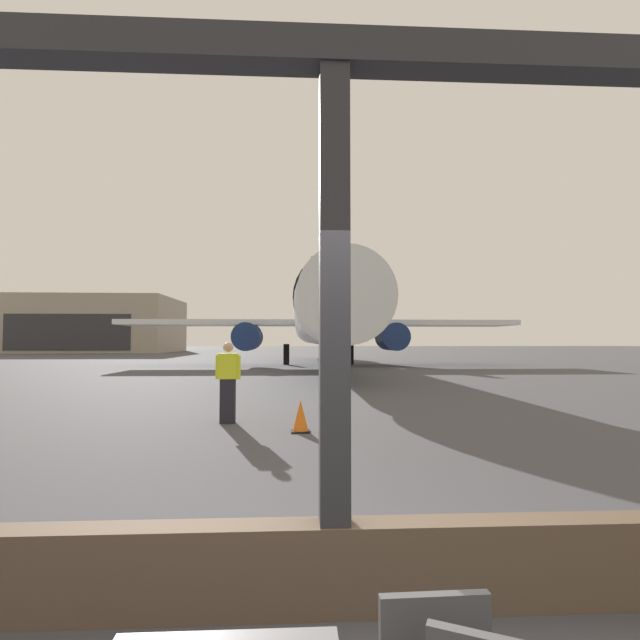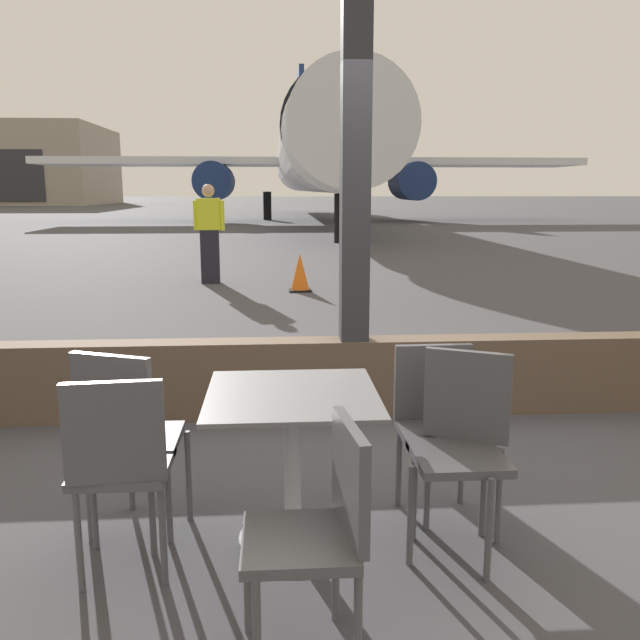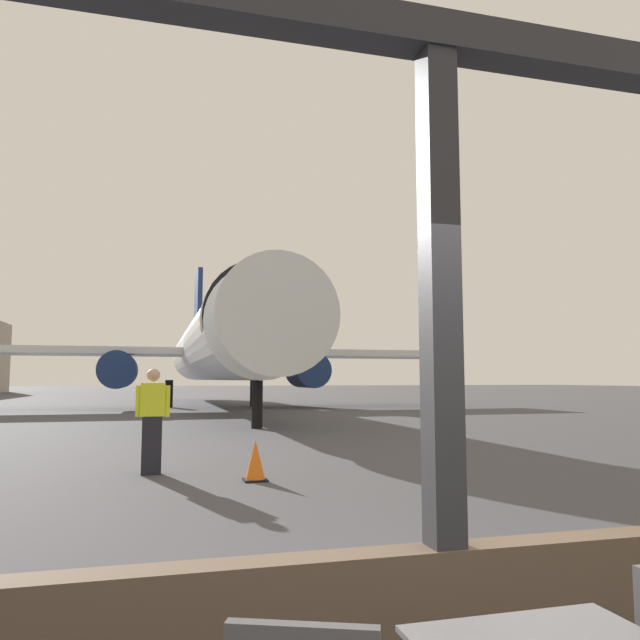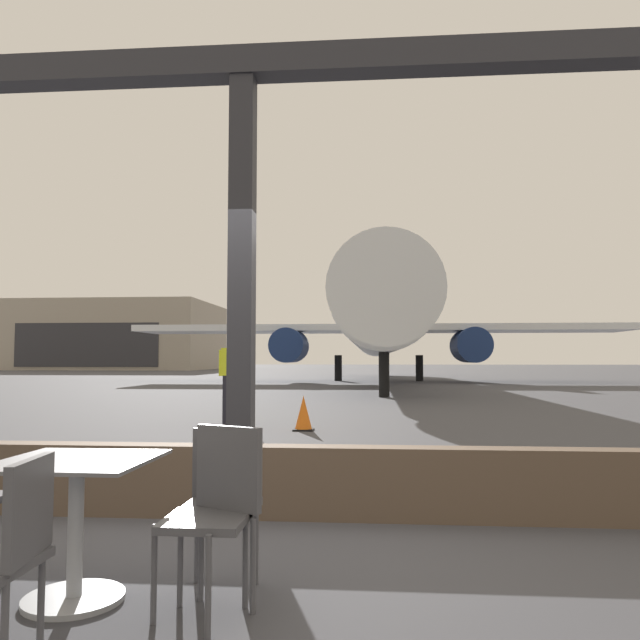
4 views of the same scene
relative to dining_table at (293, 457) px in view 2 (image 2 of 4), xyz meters
name	(u,v)px [view 2 (image 2 of 4)]	position (x,y,z in m)	size (l,w,h in m)	color
ground_plane	(282,214)	(0.50, 41.80, -0.43)	(220.00, 220.00, 0.00)	#424247
window_frame	(355,223)	(0.50, 1.80, 0.99)	(8.99, 0.24, 3.88)	brown
dining_table	(293,457)	(0.00, 0.00, 0.00)	(0.78, 0.78, 0.74)	slate
cafe_chair_window_left	(322,521)	(0.08, -0.78, 0.09)	(0.43, 0.43, 0.87)	#4C4C51
cafe_chair_window_right	(462,434)	(0.78, -0.08, 0.12)	(0.51, 0.51, 0.92)	#4C4C51
cafe_chair_aisle_left	(120,458)	(-0.73, -0.24, 0.11)	(0.42, 0.42, 0.91)	#4C4C51
cafe_chair_aisle_right	(127,428)	(-0.77, 0.08, 0.13)	(0.50, 0.50, 0.94)	#4C4C51
cafe_chair_side_extra	(437,416)	(0.74, 0.24, 0.10)	(0.40, 0.40, 0.87)	#4C4C51
airplane	(313,156)	(1.99, 31.69, 2.90)	(27.86, 35.27, 10.16)	silver
ground_crew_worker	(209,232)	(-1.21, 8.96, 0.47)	(0.56, 0.22, 1.74)	black
traffic_cone	(300,273)	(0.35, 7.89, -0.14)	(0.36, 0.36, 0.62)	orange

